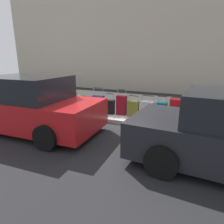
% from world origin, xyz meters
% --- Properties ---
extents(ground_plane, '(40.00, 40.00, 0.00)m').
position_xyz_m(ground_plane, '(0.00, 0.00, 0.00)').
color(ground_plane, black).
extents(sidewalk_curb, '(18.00, 5.00, 0.14)m').
position_xyz_m(sidewalk_curb, '(0.00, -2.50, 0.07)').
color(sidewalk_curb, '#9E9B93').
rests_on(sidewalk_curb, ground_plane).
extents(building_facade_sidewalk_side, '(24.00, 3.00, 10.89)m').
position_xyz_m(building_facade_sidewalk_side, '(0.00, -8.25, 5.45)').
color(building_facade_sidewalk_side, '#B2A893').
rests_on(building_facade_sidewalk_side, ground_plane).
extents(suitcase_black_0, '(0.45, 0.23, 0.96)m').
position_xyz_m(suitcase_black_0, '(-3.20, -0.67, 0.48)').
color(suitcase_black_0, black).
rests_on(suitcase_black_0, sidewalk_curb).
extents(suitcase_navy_1, '(0.51, 0.27, 0.92)m').
position_xyz_m(suitcase_navy_1, '(-2.64, -0.67, 0.49)').
color(suitcase_navy_1, navy).
rests_on(suitcase_navy_1, sidewalk_curb).
extents(suitcase_red_2, '(0.48, 0.27, 0.83)m').
position_xyz_m(suitcase_red_2, '(-2.07, -0.62, 0.53)').
color(suitcase_red_2, red).
rests_on(suitcase_red_2, sidewalk_curb).
extents(suitcase_teal_3, '(0.35, 0.25, 0.82)m').
position_xyz_m(suitcase_teal_3, '(-1.57, -0.70, 0.45)').
color(suitcase_teal_3, '#0F606B').
rests_on(suitcase_teal_3, sidewalk_curb).
extents(suitcase_silver_4, '(0.45, 0.23, 0.81)m').
position_xyz_m(suitcase_silver_4, '(-1.09, -0.69, 0.44)').
color(suitcase_silver_4, '#9EA0A8').
rests_on(suitcase_silver_4, sidewalk_curb).
extents(suitcase_olive_5, '(0.40, 0.19, 0.77)m').
position_xyz_m(suitcase_olive_5, '(-0.59, -0.67, 0.42)').
color(suitcase_olive_5, '#59601E').
rests_on(suitcase_olive_5, sidewalk_curb).
extents(suitcase_maroon_6, '(0.38, 0.19, 0.95)m').
position_xyz_m(suitcase_maroon_6, '(-0.11, -0.72, 0.50)').
color(suitcase_maroon_6, maroon).
rests_on(suitcase_maroon_6, sidewalk_curb).
extents(suitcase_black_7, '(0.36, 0.27, 0.78)m').
position_xyz_m(suitcase_black_7, '(0.33, -0.65, 0.40)').
color(suitcase_black_7, black).
rests_on(suitcase_black_7, sidewalk_curb).
extents(suitcase_navy_8, '(0.46, 0.20, 0.97)m').
position_xyz_m(suitcase_navy_8, '(0.82, -0.66, 0.46)').
color(suitcase_navy_8, navy).
rests_on(suitcase_navy_8, sidewalk_curb).
extents(suitcase_red_9, '(0.48, 0.23, 0.61)m').
position_xyz_m(suitcase_red_9, '(1.37, -0.66, 0.42)').
color(suitcase_red_9, red).
rests_on(suitcase_red_9, sidewalk_curb).
extents(suitcase_teal_10, '(0.45, 0.23, 0.62)m').
position_xyz_m(suitcase_teal_10, '(1.91, -0.63, 0.42)').
color(suitcase_teal_10, '#0F606B').
rests_on(suitcase_teal_10, sidewalk_curb).
extents(fire_hydrant, '(0.39, 0.21, 0.81)m').
position_xyz_m(fire_hydrant, '(2.77, -0.69, 0.56)').
color(fire_hydrant, red).
rests_on(fire_hydrant, sidewalk_curb).
extents(bollard_post, '(0.16, 0.16, 0.71)m').
position_xyz_m(bollard_post, '(3.50, -0.54, 0.50)').
color(bollard_post, brown).
rests_on(bollard_post, sidewalk_curb).
extents(parked_car_red_1, '(4.45, 2.30, 1.66)m').
position_xyz_m(parked_car_red_1, '(2.00, 1.55, 0.77)').
color(parked_car_red_1, '#AD1619').
rests_on(parked_car_red_1, ground_plane).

